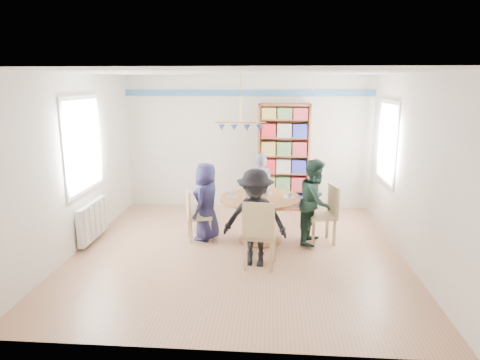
# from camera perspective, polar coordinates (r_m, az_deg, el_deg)

# --- Properties ---
(ground) EXTENTS (5.00, 5.00, 0.00)m
(ground) POSITION_cam_1_polar(r_m,az_deg,el_deg) (6.71, -0.26, -9.54)
(ground) COLOR #AB7B5A
(room_shell) EXTENTS (5.00, 5.00, 5.00)m
(room_shell) POSITION_cam_1_polar(r_m,az_deg,el_deg) (7.15, -1.81, 5.56)
(room_shell) COLOR white
(room_shell) RESTS_ON ground
(radiator) EXTENTS (0.12, 1.00, 0.60)m
(radiator) POSITION_cam_1_polar(r_m,az_deg,el_deg) (7.45, -19.02, -5.11)
(radiator) COLOR silver
(radiator) RESTS_ON ground
(dining_table) EXTENTS (1.30, 1.30, 0.75)m
(dining_table) POSITION_cam_1_polar(r_m,az_deg,el_deg) (6.98, 2.70, -3.82)
(dining_table) COLOR brown
(dining_table) RESTS_ON ground
(chair_left) EXTENTS (0.48, 0.48, 0.86)m
(chair_left) POSITION_cam_1_polar(r_m,az_deg,el_deg) (7.06, -6.07, -4.37)
(chair_left) COLOR tan
(chair_left) RESTS_ON ground
(chair_right) EXTENTS (0.50, 0.50, 0.96)m
(chair_right) POSITION_cam_1_polar(r_m,az_deg,el_deg) (7.06, 11.40, -4.12)
(chair_right) COLOR tan
(chair_right) RESTS_ON ground
(chair_far) EXTENTS (0.49, 0.49, 0.92)m
(chair_far) POSITION_cam_1_polar(r_m,az_deg,el_deg) (7.94, 2.71, -2.08)
(chair_far) COLOR tan
(chair_far) RESTS_ON ground
(chair_near) EXTENTS (0.49, 0.49, 0.99)m
(chair_near) POSITION_cam_1_polar(r_m,az_deg,el_deg) (5.97, 2.61, -6.88)
(chair_near) COLOR tan
(chair_near) RESTS_ON ground
(person_left) EXTENTS (0.57, 0.72, 1.29)m
(person_left) POSITION_cam_1_polar(r_m,az_deg,el_deg) (7.06, -4.49, -2.88)
(person_left) COLOR #1B1B3C
(person_left) RESTS_ON ground
(person_right) EXTENTS (0.69, 0.79, 1.38)m
(person_right) POSITION_cam_1_polar(r_m,az_deg,el_deg) (6.98, 10.01, -2.85)
(person_right) COLOR #172E23
(person_right) RESTS_ON ground
(person_far) EXTENTS (0.51, 0.36, 1.33)m
(person_far) POSITION_cam_1_polar(r_m,az_deg,el_deg) (7.77, 2.68, -1.22)
(person_far) COLOR gray
(person_far) RESTS_ON ground
(person_near) EXTENTS (0.96, 0.62, 1.40)m
(person_near) POSITION_cam_1_polar(r_m,az_deg,el_deg) (6.04, 2.03, -5.09)
(person_near) COLOR black
(person_near) RESTS_ON ground
(bookshelf) EXTENTS (1.02, 0.31, 2.15)m
(bookshelf) POSITION_cam_1_polar(r_m,az_deg,el_deg) (8.66, 5.83, 2.85)
(bookshelf) COLOR brown
(bookshelf) RESTS_ON ground
(tableware) EXTENTS (1.11, 1.11, 0.29)m
(tableware) POSITION_cam_1_polar(r_m,az_deg,el_deg) (6.93, 2.53, -1.72)
(tableware) COLOR white
(tableware) RESTS_ON dining_table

